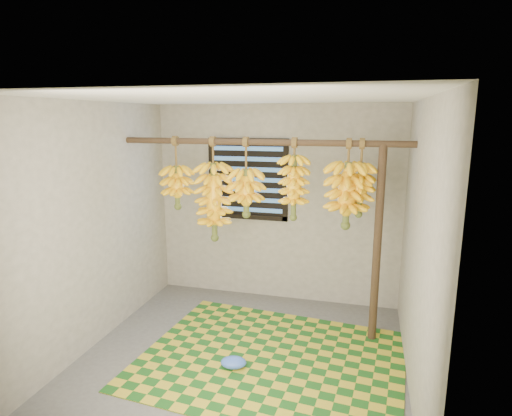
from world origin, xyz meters
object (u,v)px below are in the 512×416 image
(woven_mat, at_px, (271,359))
(banana_bunch_b, at_px, (214,202))
(banana_bunch_f, at_px, (360,190))
(banana_bunch_d, at_px, (294,187))
(support_post, at_px, (377,246))
(plastic_bag, at_px, (234,362))
(banana_bunch_e, at_px, (347,195))
(banana_bunch_a, at_px, (177,187))
(banana_bunch_c, at_px, (246,193))

(woven_mat, bearing_deg, banana_bunch_b, 140.24)
(woven_mat, bearing_deg, banana_bunch_f, 42.00)
(banana_bunch_d, bearing_deg, banana_bunch_f, 0.00)
(support_post, distance_m, plastic_bag, 1.77)
(banana_bunch_d, distance_m, banana_bunch_f, 0.65)
(banana_bunch_b, relative_size, banana_bunch_e, 1.26)
(banana_bunch_a, bearing_deg, banana_bunch_d, -0.00)
(banana_bunch_b, height_order, banana_bunch_d, same)
(banana_bunch_b, bearing_deg, plastic_bag, -61.03)
(plastic_bag, height_order, banana_bunch_d, banana_bunch_d)
(plastic_bag, xyz_separation_m, banana_bunch_d, (0.37, 0.88, 1.49))
(banana_bunch_d, relative_size, banana_bunch_f, 1.09)
(banana_bunch_b, bearing_deg, banana_bunch_a, 180.00)
(support_post, bearing_deg, woven_mat, -144.62)
(woven_mat, bearing_deg, banana_bunch_e, 47.28)
(banana_bunch_a, distance_m, banana_bunch_c, 0.78)
(support_post, bearing_deg, banana_bunch_a, 180.00)
(banana_bunch_e, height_order, banana_bunch_f, same)
(banana_bunch_a, bearing_deg, woven_mat, -28.39)
(woven_mat, xyz_separation_m, plastic_bag, (-0.30, -0.22, 0.05))
(woven_mat, bearing_deg, plastic_bag, -143.36)
(banana_bunch_d, relative_size, banana_bunch_e, 0.94)
(support_post, height_order, banana_bunch_d, banana_bunch_d)
(support_post, xyz_separation_m, banana_bunch_d, (-0.84, -0.00, 0.55))
(banana_bunch_e, bearing_deg, banana_bunch_c, 180.00)
(plastic_bag, xyz_separation_m, banana_bunch_f, (1.03, 0.88, 1.50))
(support_post, xyz_separation_m, plastic_bag, (-1.22, -0.88, -0.94))
(plastic_bag, height_order, banana_bunch_c, banana_bunch_c)
(woven_mat, distance_m, banana_bunch_f, 1.83)
(banana_bunch_b, height_order, banana_bunch_f, same)
(banana_bunch_a, bearing_deg, support_post, 0.00)
(woven_mat, relative_size, banana_bunch_b, 2.16)
(banana_bunch_b, bearing_deg, banana_bunch_e, 0.00)
(banana_bunch_c, height_order, banana_bunch_e, same)
(woven_mat, bearing_deg, banana_bunch_c, 123.10)
(woven_mat, distance_m, banana_bunch_d, 1.68)
(banana_bunch_a, relative_size, banana_bunch_d, 0.95)
(plastic_bag, bearing_deg, banana_bunch_d, 66.84)
(banana_bunch_a, xyz_separation_m, banana_bunch_c, (0.78, 0.00, -0.03))
(banana_bunch_e, bearing_deg, banana_bunch_d, -180.00)
(banana_bunch_b, bearing_deg, banana_bunch_f, 0.00)
(banana_bunch_c, relative_size, banana_bunch_f, 1.09)
(banana_bunch_b, relative_size, banana_bunch_c, 1.35)
(banana_bunch_e, bearing_deg, plastic_bag, -135.86)
(banana_bunch_a, bearing_deg, banana_bunch_b, 0.00)
(woven_mat, distance_m, banana_bunch_a, 2.03)
(woven_mat, height_order, plastic_bag, plastic_bag)
(banana_bunch_d, height_order, banana_bunch_f, same)
(banana_bunch_d, xyz_separation_m, banana_bunch_e, (0.53, 0.00, -0.06))
(banana_bunch_f, bearing_deg, woven_mat, -138.00)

